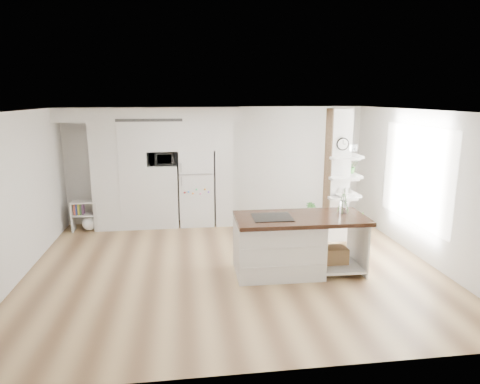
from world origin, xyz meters
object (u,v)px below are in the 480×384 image
(refrigerator, at_px, (196,187))
(floor_plant_a, at_px, (358,221))
(kitchen_island, at_px, (285,244))
(bookshelf, at_px, (87,218))

(refrigerator, relative_size, floor_plant_a, 3.87)
(refrigerator, height_order, kitchen_island, refrigerator)
(bookshelf, bearing_deg, floor_plant_a, -7.99)
(floor_plant_a, bearing_deg, refrigerator, 163.35)
(bookshelf, xyz_separation_m, floor_plant_a, (5.97, -0.87, -0.07))
(kitchen_island, relative_size, floor_plant_a, 4.85)
(kitchen_island, xyz_separation_m, bookshelf, (-3.83, 2.88, -0.21))
(refrigerator, height_order, floor_plant_a, refrigerator)
(bookshelf, relative_size, floor_plant_a, 1.49)
(kitchen_island, distance_m, floor_plant_a, 2.96)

